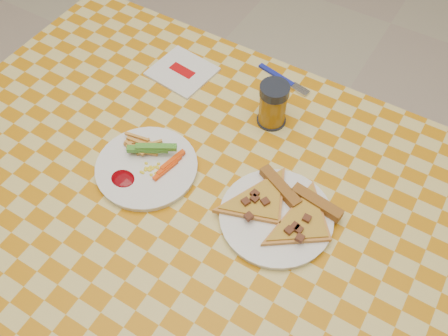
{
  "coord_description": "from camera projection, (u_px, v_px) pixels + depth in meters",
  "views": [
    {
      "loc": [
        0.35,
        -0.47,
        1.63
      ],
      "look_at": [
        0.03,
        0.06,
        0.78
      ],
      "focal_mm": 40.0,
      "sensor_mm": 36.0,
      "label": 1
    }
  ],
  "objects": [
    {
      "name": "fork",
      "position": [
        284.0,
        80.0,
        1.24
      ],
      "size": [
        0.15,
        0.05,
        0.01
      ],
      "rotation": [
        0.0,
        0.0,
        -0.21
      ],
      "color": "#161F98",
      "rests_on": "table"
    },
    {
      "name": "table",
      "position": [
        198.0,
        205.0,
        1.11
      ],
      "size": [
        1.28,
        0.88,
        0.76
      ],
      "color": "silver",
      "rests_on": "ground"
    },
    {
      "name": "plate_right",
      "position": [
        276.0,
        218.0,
        1.0
      ],
      "size": [
        0.25,
        0.25,
        0.01
      ],
      "primitive_type": "cylinder",
      "rotation": [
        0.0,
        0.0,
        -0.13
      ],
      "color": "white",
      "rests_on": "table"
    },
    {
      "name": "ground",
      "position": [
        207.0,
        313.0,
        1.66
      ],
      "size": [
        8.0,
        8.0,
        0.0
      ],
      "primitive_type": "plane",
      "color": "beige",
      "rests_on": "ground"
    },
    {
      "name": "plate_left",
      "position": [
        147.0,
        168.0,
        1.07
      ],
      "size": [
        0.22,
        0.22,
        0.01
      ],
      "primitive_type": "cylinder",
      "rotation": [
        0.0,
        0.0,
        -0.04
      ],
      "color": "white",
      "rests_on": "table"
    },
    {
      "name": "napkin",
      "position": [
        182.0,
        72.0,
        1.25
      ],
      "size": [
        0.16,
        0.15,
        0.01
      ],
      "rotation": [
        0.0,
        0.0,
        -0.11
      ],
      "color": "white",
      "rests_on": "table"
    },
    {
      "name": "drink_glass",
      "position": [
        273.0,
        105.0,
        1.12
      ],
      "size": [
        0.07,
        0.07,
        0.11
      ],
      "color": "black",
      "rests_on": "table"
    },
    {
      "name": "pizza_slices",
      "position": [
        282.0,
        209.0,
        1.0
      ],
      "size": [
        0.28,
        0.25,
        0.02
      ],
      "color": "#DB8643",
      "rests_on": "plate_right"
    },
    {
      "name": "fries_veggies",
      "position": [
        147.0,
        157.0,
        1.07
      ],
      "size": [
        0.16,
        0.15,
        0.04
      ],
      "color": "gold",
      "rests_on": "plate_left"
    }
  ]
}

